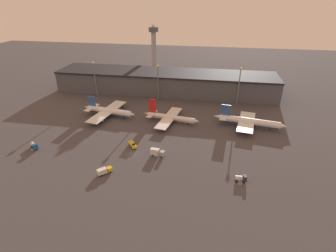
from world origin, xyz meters
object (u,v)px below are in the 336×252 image
at_px(airplane_1, 170,117).
at_px(control_tower, 154,46).
at_px(airplane_2, 249,122).
at_px(service_vehicle_0, 133,145).
at_px(service_vehicle_4, 34,146).
at_px(service_vehicle_1, 104,171).
at_px(service_vehicle_2, 157,152).
at_px(service_vehicle_3, 241,178).
at_px(airplane_0, 109,111).

bearing_deg(airplane_1, control_tower, 117.20).
relative_size(airplane_1, airplane_2, 0.85).
relative_size(service_vehicle_0, service_vehicle_4, 1.15).
bearing_deg(service_vehicle_0, service_vehicle_1, -50.73).
bearing_deg(airplane_2, service_vehicle_2, -130.40).
bearing_deg(service_vehicle_2, service_vehicle_0, 163.11).
relative_size(airplane_1, service_vehicle_4, 6.09).
height_order(airplane_1, control_tower, control_tower).
bearing_deg(control_tower, airplane_1, -72.52).
xyz_separation_m(service_vehicle_3, service_vehicle_4, (-102.88, 9.10, 0.05)).
height_order(service_vehicle_2, control_tower, control_tower).
bearing_deg(service_vehicle_1, service_vehicle_2, -3.28).
bearing_deg(service_vehicle_3, service_vehicle_0, 155.81).
height_order(service_vehicle_1, service_vehicle_2, service_vehicle_2).
relative_size(airplane_2, service_vehicle_3, 8.77).
height_order(airplane_0, airplane_2, airplane_2).
relative_size(service_vehicle_4, control_tower, 0.13).
relative_size(service_vehicle_0, service_vehicle_1, 1.07).
distance_m(airplane_1, service_vehicle_0, 35.87).
xyz_separation_m(airplane_2, service_vehicle_2, (-47.25, -39.48, -1.53)).
bearing_deg(service_vehicle_0, service_vehicle_3, 33.47).
relative_size(service_vehicle_2, service_vehicle_4, 1.21).
relative_size(service_vehicle_3, service_vehicle_4, 0.82).
xyz_separation_m(service_vehicle_2, service_vehicle_4, (-63.71, -4.11, -0.37)).
distance_m(service_vehicle_3, service_vehicle_4, 103.28).
height_order(airplane_2, service_vehicle_3, airplane_2).
xyz_separation_m(service_vehicle_2, control_tower, (-33.46, 145.95, 24.52)).
bearing_deg(airplane_0, service_vehicle_1, -61.07).
bearing_deg(service_vehicle_3, service_vehicle_1, -179.75).
relative_size(service_vehicle_0, service_vehicle_3, 1.40).
bearing_deg(service_vehicle_4, control_tower, 115.68).
height_order(airplane_0, control_tower, control_tower).
bearing_deg(service_vehicle_1, service_vehicle_4, 117.02).
height_order(airplane_0, airplane_1, airplane_1).
relative_size(airplane_1, service_vehicle_2, 5.05).
relative_size(airplane_0, service_vehicle_0, 5.58).
bearing_deg(service_vehicle_1, airplane_0, 63.96).
distance_m(airplane_2, service_vehicle_2, 61.59).
height_order(airplane_1, service_vehicle_4, airplane_1).
height_order(airplane_0, service_vehicle_0, airplane_0).
bearing_deg(airplane_1, service_vehicle_0, -104.03).
distance_m(airplane_0, airplane_1, 40.84).
bearing_deg(service_vehicle_3, service_vehicle_2, 156.93).
xyz_separation_m(airplane_0, airplane_1, (40.80, -1.77, -0.45)).
height_order(service_vehicle_0, service_vehicle_1, service_vehicle_1).
xyz_separation_m(service_vehicle_1, service_vehicle_3, (59.25, 4.84, 0.00)).
relative_size(service_vehicle_2, control_tower, 0.16).
bearing_deg(service_vehicle_3, airplane_0, 141.58).
xyz_separation_m(airplane_2, control_tower, (-80.70, 106.47, 22.99)).
bearing_deg(airplane_0, control_tower, 95.90).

